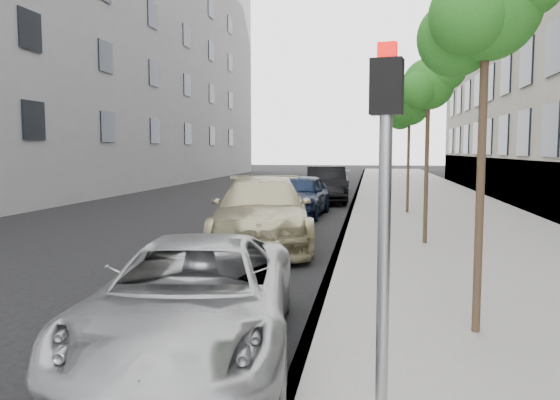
% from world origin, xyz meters
% --- Properties ---
extents(ground, '(160.00, 160.00, 0.00)m').
position_xyz_m(ground, '(0.00, 0.00, 0.00)').
color(ground, black).
rests_on(ground, ground).
extents(sidewalk, '(6.40, 72.00, 0.14)m').
position_xyz_m(sidewalk, '(4.30, 24.00, 0.07)').
color(sidewalk, gray).
rests_on(sidewalk, ground).
extents(curb, '(0.15, 72.00, 0.14)m').
position_xyz_m(curb, '(1.18, 24.00, 0.07)').
color(curb, '#9E9B93').
rests_on(curb, ground).
extents(tree_near, '(1.63, 1.43, 4.70)m').
position_xyz_m(tree_near, '(3.23, 1.50, 4.03)').
color(tree_near, '#38281C').
rests_on(tree_near, sidewalk).
extents(tree_mid, '(1.58, 1.38, 4.55)m').
position_xyz_m(tree_mid, '(3.23, 8.00, 3.90)').
color(tree_mid, '#38281C').
rests_on(tree_mid, sidewalk).
extents(tree_far, '(1.71, 1.51, 4.61)m').
position_xyz_m(tree_far, '(3.23, 14.50, 3.90)').
color(tree_far, '#38281C').
rests_on(tree_far, sidewalk).
extents(signal_pole, '(0.27, 0.22, 3.04)m').
position_xyz_m(signal_pole, '(2.01, -1.08, 2.04)').
color(signal_pole, '#939699').
rests_on(signal_pole, sidewalk).
extents(minivan, '(2.82, 5.02, 1.32)m').
position_xyz_m(minivan, '(-0.10, 0.57, 0.66)').
color(minivan, '#A2A4A6').
rests_on(minivan, ground).
extents(suv, '(3.31, 6.10, 1.68)m').
position_xyz_m(suv, '(-0.75, 7.80, 0.84)').
color(suv, tan).
rests_on(suv, ground).
extents(sedan_blue, '(2.03, 4.52, 1.51)m').
position_xyz_m(sedan_blue, '(-0.61, 14.01, 0.75)').
color(sedan_blue, black).
rests_on(sedan_blue, ground).
extents(sedan_black, '(2.26, 5.08, 1.62)m').
position_xyz_m(sedan_black, '(-0.10, 19.29, 0.81)').
color(sedan_black, black).
rests_on(sedan_black, ground).
extents(sedan_rear, '(2.25, 4.50, 1.26)m').
position_xyz_m(sedan_rear, '(-0.34, 24.53, 0.63)').
color(sedan_rear, '#AAADB3').
rests_on(sedan_rear, ground).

